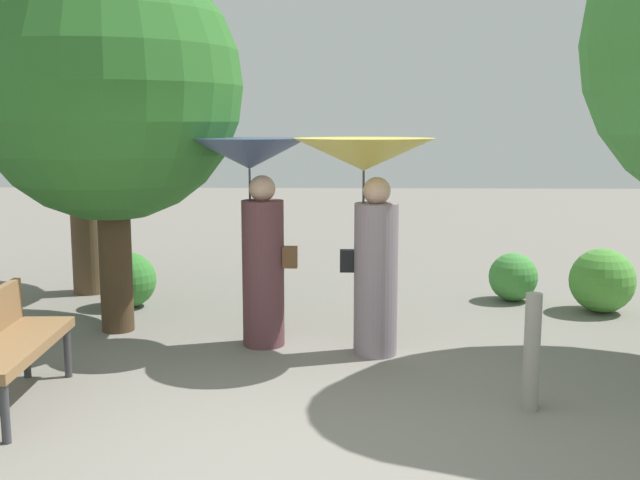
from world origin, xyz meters
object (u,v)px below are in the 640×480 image
person_left (255,201)px  park_bench (3,340)px  person_right (368,196)px  path_marker_post (532,352)px  tree_mid_left (107,64)px  tree_near_left (78,12)px

person_left → park_bench: 2.54m
person_right → path_marker_post: person_right is taller
person_left → path_marker_post: (2.20, -1.64, -0.94)m
park_bench → tree_mid_left: (0.23, 2.14, 2.15)m
tree_near_left → person_right: bearing=-36.5°
tree_near_left → path_marker_post: bearing=-40.5°
path_marker_post → person_right: bearing=130.1°
person_right → tree_mid_left: tree_mid_left is taller
tree_near_left → tree_mid_left: size_ratio=1.21×
park_bench → tree_near_left: (-0.62, 3.88, 2.88)m
park_bench → tree_mid_left: size_ratio=0.36×
person_right → path_marker_post: size_ratio=2.23×
tree_mid_left → park_bench: bearing=-96.1°
tree_mid_left → path_marker_post: bearing=-29.9°
park_bench → tree_mid_left: 3.04m
tree_near_left → tree_mid_left: 2.07m
tree_mid_left → tree_near_left: bearing=115.7°
tree_near_left → path_marker_post: (4.51, -3.85, -2.95)m
person_left → person_right: person_right is taller
person_right → tree_near_left: 4.60m
tree_near_left → tree_mid_left: (0.84, -1.75, -0.73)m
park_bench → tree_near_left: 4.88m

